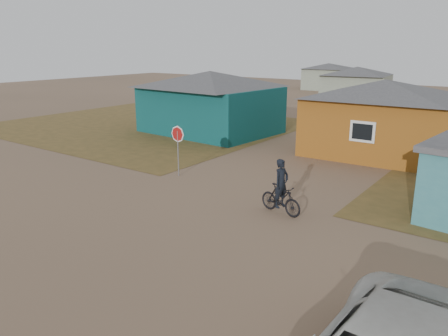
{
  "coord_description": "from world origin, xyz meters",
  "views": [
    {
      "loc": [
        9.07,
        -9.27,
        5.54
      ],
      "look_at": [
        0.2,
        3.0,
        1.3
      ],
      "focal_mm": 35.0,
      "sensor_mm": 36.0,
      "label": 1
    }
  ],
  "objects": [
    {
      "name": "ground",
      "position": [
        0.0,
        0.0,
        0.0
      ],
      "size": [
        120.0,
        120.0,
        0.0
      ],
      "primitive_type": "plane",
      "color": "brown"
    },
    {
      "name": "grass_nw",
      "position": [
        -14.0,
        13.0,
        0.01
      ],
      "size": [
        20.0,
        18.0,
        0.0
      ],
      "primitive_type": "cube",
      "color": "brown",
      "rests_on": "ground"
    },
    {
      "name": "house_teal",
      "position": [
        -8.5,
        13.5,
        2.05
      ],
      "size": [
        8.93,
        7.08,
        4.0
      ],
      "color": "#0B3B3D",
      "rests_on": "ground"
    },
    {
      "name": "house_yellow",
      "position": [
        2.5,
        14.0,
        2.0
      ],
      "size": [
        7.72,
        6.76,
        3.9
      ],
      "color": "#915216",
      "rests_on": "ground"
    },
    {
      "name": "house_pale_west",
      "position": [
        -6.0,
        34.0,
        1.86
      ],
      "size": [
        7.04,
        6.15,
        3.6
      ],
      "color": "gray",
      "rests_on": "ground"
    },
    {
      "name": "house_pale_north",
      "position": [
        -14.0,
        46.0,
        1.75
      ],
      "size": [
        6.28,
        5.81,
        3.4
      ],
      "color": "gray",
      "rests_on": "ground"
    },
    {
      "name": "stop_sign",
      "position": [
        -3.41,
        4.57,
        1.66
      ],
      "size": [
        0.68,
        0.35,
        2.24
      ],
      "color": "gray",
      "rests_on": "ground"
    },
    {
      "name": "cyclist",
      "position": [
        2.43,
        3.22,
        0.7
      ],
      "size": [
        1.75,
        0.8,
        1.91
      ],
      "color": "black",
      "rests_on": "ground"
    }
  ]
}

